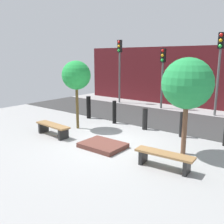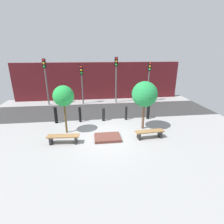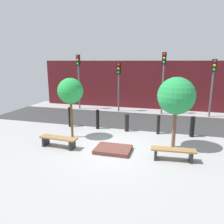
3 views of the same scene
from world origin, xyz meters
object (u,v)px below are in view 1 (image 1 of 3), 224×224
at_px(bench_right, 164,157).
at_px(bollard_center, 145,119).
at_px(bollard_far_left, 89,107).
at_px(tree_behind_right_bench, 187,84).
at_px(traffic_light_mid_east, 219,60).
at_px(bollard_right, 182,125).
at_px(traffic_light_mid_west, 163,67).
at_px(bench_left, 53,128).
at_px(bollard_left, 114,112).
at_px(tree_behind_left_bench, 76,76).
at_px(planter_bed, 103,145).
at_px(traffic_light_west, 120,60).

distance_m(bench_right, bollard_center, 3.75).
bearing_deg(bollard_far_left, tree_behind_right_bench, -16.07).
bearing_deg(bollard_far_left, traffic_light_mid_east, 43.19).
xyz_separation_m(bollard_center, bollard_right, (1.61, 0.00, 0.03)).
bearing_deg(tree_behind_right_bench, bench_right, -90.00).
height_order(bollard_far_left, bollard_center, bollard_far_left).
height_order(bollard_right, traffic_light_mid_west, traffic_light_mid_west).
xyz_separation_m(bench_left, bollard_left, (0.74, 2.92, 0.20)).
xyz_separation_m(traffic_light_mid_west, traffic_light_mid_east, (3.08, 0.00, 0.45)).
bearing_deg(tree_behind_right_bench, tree_behind_left_bench, 180.00).
xyz_separation_m(bench_right, bollard_far_left, (-5.56, 2.92, 0.23)).
bearing_deg(bench_right, planter_bed, 171.07).
bearing_deg(bollard_right, bollard_center, 180.00).
distance_m(planter_bed, traffic_light_west, 8.96).
height_order(traffic_light_mid_west, traffic_light_mid_east, traffic_light_mid_east).
xyz_separation_m(bench_right, bollard_center, (-2.34, 2.92, 0.13)).
relative_size(tree_behind_left_bench, bollard_left, 2.71).
height_order(bollard_center, traffic_light_west, traffic_light_west).
bearing_deg(planter_bed, tree_behind_right_bench, 25.56).
height_order(planter_bed, bollard_left, bollard_left).
distance_m(tree_behind_left_bench, traffic_light_mid_east, 7.23).
bearing_deg(tree_behind_left_bench, planter_bed, -25.56).
relative_size(tree_behind_left_bench, bollard_far_left, 2.59).
height_order(planter_bed, traffic_light_west, traffic_light_west).
bearing_deg(bollard_right, tree_behind_right_bench, -65.24).
height_order(bench_right, traffic_light_mid_west, traffic_light_mid_west).
distance_m(bench_right, tree_behind_right_bench, 2.30).
relative_size(planter_bed, traffic_light_mid_east, 0.35).
bearing_deg(tree_behind_left_bench, bollard_far_left, 118.46).
relative_size(bench_right, bollard_far_left, 1.50).
bearing_deg(traffic_light_mid_west, planter_bed, -77.89).
xyz_separation_m(bollard_far_left, bollard_center, (3.21, 0.00, -0.10)).
bearing_deg(bollard_left, bollard_far_left, 180.00).
bearing_deg(bench_right, traffic_light_west, 129.28).
height_order(bench_left, traffic_light_west, traffic_light_west).
height_order(tree_behind_right_bench, bollard_center, tree_behind_right_bench).
bearing_deg(bollard_far_left, planter_bed, -40.28).
bearing_deg(bollard_far_left, tree_behind_left_bench, -61.54).
height_order(bench_left, tree_behind_right_bench, tree_behind_right_bench).
bearing_deg(bollard_left, tree_behind_left_bench, -114.76).
bearing_deg(bench_right, bollard_left, 139.45).
relative_size(bench_left, bollard_right, 1.76).
bearing_deg(bench_right, tree_behind_right_bench, 85.94).
bearing_deg(bench_left, bollard_right, 40.55).
bearing_deg(tree_behind_right_bench, bollard_far_left, 163.93).
height_order(bench_left, traffic_light_mid_east, traffic_light_mid_east).
distance_m(bench_left, traffic_light_mid_east, 8.72).
relative_size(bollard_right, traffic_light_west, 0.24).
relative_size(tree_behind_left_bench, bollard_center, 3.16).
distance_m(bollard_right, traffic_light_mid_west, 5.79).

